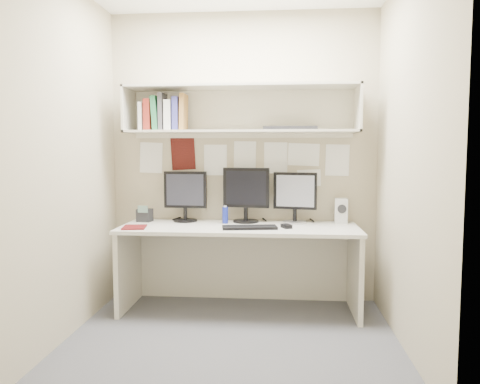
# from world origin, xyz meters

# --- Properties ---
(floor) EXTENTS (2.40, 2.00, 0.01)m
(floor) POSITION_xyz_m (0.00, 0.00, 0.00)
(floor) COLOR #4B4B51
(floor) RESTS_ON ground
(wall_back) EXTENTS (2.40, 0.02, 2.60)m
(wall_back) POSITION_xyz_m (0.00, 1.00, 1.30)
(wall_back) COLOR tan
(wall_back) RESTS_ON ground
(wall_front) EXTENTS (2.40, 0.02, 2.60)m
(wall_front) POSITION_xyz_m (0.00, -1.00, 1.30)
(wall_front) COLOR tan
(wall_front) RESTS_ON ground
(wall_left) EXTENTS (0.02, 2.00, 2.60)m
(wall_left) POSITION_xyz_m (-1.20, 0.00, 1.30)
(wall_left) COLOR tan
(wall_left) RESTS_ON ground
(wall_right) EXTENTS (0.02, 2.00, 2.60)m
(wall_right) POSITION_xyz_m (1.20, 0.00, 1.30)
(wall_right) COLOR tan
(wall_right) RESTS_ON ground
(desk) EXTENTS (2.00, 0.70, 0.73)m
(desk) POSITION_xyz_m (0.00, 0.65, 0.37)
(desk) COLOR beige
(desk) RESTS_ON floor
(overhead_hutch) EXTENTS (2.00, 0.38, 0.40)m
(overhead_hutch) POSITION_xyz_m (0.00, 0.86, 1.72)
(overhead_hutch) COLOR beige
(overhead_hutch) RESTS_ON wall_back
(pinned_papers) EXTENTS (1.92, 0.01, 0.48)m
(pinned_papers) POSITION_xyz_m (0.00, 0.99, 1.25)
(pinned_papers) COLOR white
(pinned_papers) RESTS_ON wall_back
(monitor_left) EXTENTS (0.39, 0.21, 0.45)m
(monitor_left) POSITION_xyz_m (-0.51, 0.87, 0.98)
(monitor_left) COLOR black
(monitor_left) RESTS_ON desk
(monitor_center) EXTENTS (0.42, 0.23, 0.48)m
(monitor_center) POSITION_xyz_m (0.04, 0.87, 0.99)
(monitor_center) COLOR black
(monitor_center) RESTS_ON desk
(monitor_right) EXTENTS (0.38, 0.21, 0.44)m
(monitor_right) POSITION_xyz_m (0.47, 0.87, 0.97)
(monitor_right) COLOR #A5A5AA
(monitor_right) RESTS_ON desk
(keyboard) EXTENTS (0.46, 0.22, 0.02)m
(keyboard) POSITION_xyz_m (0.10, 0.51, 0.74)
(keyboard) COLOR black
(keyboard) RESTS_ON desk
(mouse) EXTENTS (0.10, 0.12, 0.03)m
(mouse) POSITION_xyz_m (0.40, 0.57, 0.75)
(mouse) COLOR black
(mouse) RESTS_ON desk
(speaker) EXTENTS (0.12, 0.12, 0.22)m
(speaker) POSITION_xyz_m (0.88, 0.89, 0.84)
(speaker) COLOR beige
(speaker) RESTS_ON desk
(blue_bottle) EXTENTS (0.05, 0.05, 0.16)m
(blue_bottle) POSITION_xyz_m (-0.14, 0.77, 0.80)
(blue_bottle) COLOR navy
(blue_bottle) RESTS_ON desk
(maroon_notebook) EXTENTS (0.21, 0.25, 0.01)m
(maroon_notebook) POSITION_xyz_m (-0.85, 0.47, 0.74)
(maroon_notebook) COLOR #510E0F
(maroon_notebook) RESTS_ON desk
(desk_phone) EXTENTS (0.14, 0.13, 0.15)m
(desk_phone) POSITION_xyz_m (-0.87, 0.82, 0.79)
(desk_phone) COLOR black
(desk_phone) RESTS_ON desk
(book_stack) EXTENTS (0.40, 0.20, 0.32)m
(book_stack) POSITION_xyz_m (-0.67, 0.79, 1.68)
(book_stack) COLOR silver
(book_stack) RESTS_ON overhead_hutch
(hutch_tray) EXTENTS (0.46, 0.19, 0.03)m
(hutch_tray) POSITION_xyz_m (0.43, 0.83, 1.56)
(hutch_tray) COLOR black
(hutch_tray) RESTS_ON overhead_hutch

